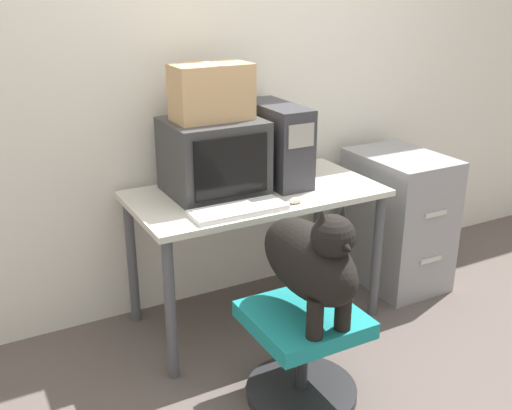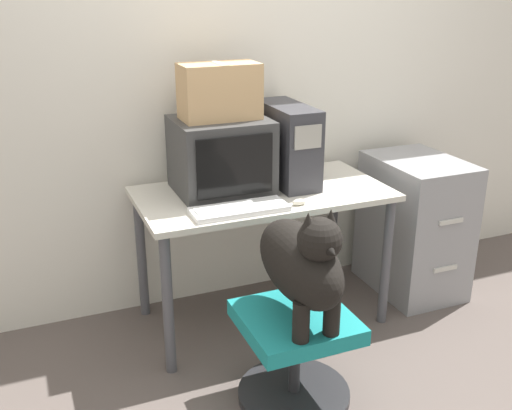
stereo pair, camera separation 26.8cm
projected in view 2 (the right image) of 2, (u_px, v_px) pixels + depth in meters
name	position (u px, v px, depth m)	size (l,w,h in m)	color
ground_plane	(288.00, 349.00, 2.99)	(12.00, 12.00, 0.00)	#564C47
wall_back	(234.00, 67.00, 3.17)	(8.00, 0.05, 2.60)	silver
desk	(262.00, 208.00, 3.06)	(1.27, 0.66, 0.73)	beige
crt_monitor	(221.00, 155.00, 2.96)	(0.46, 0.41, 0.37)	#383838
pc_tower	(287.00, 144.00, 3.09)	(0.19, 0.47, 0.41)	#333338
keyboard	(239.00, 209.00, 2.75)	(0.45, 0.17, 0.03)	silver
computer_mouse	(299.00, 202.00, 2.83)	(0.07, 0.04, 0.03)	beige
office_chair	(295.00, 352.00, 2.56)	(0.49, 0.49, 0.42)	#262628
dog	(302.00, 262.00, 2.37)	(0.24, 0.58, 0.53)	black
filing_cabinet	(414.00, 225.00, 3.47)	(0.43, 0.61, 0.79)	gray
cardboard_box	(220.00, 91.00, 2.85)	(0.37, 0.20, 0.27)	tan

